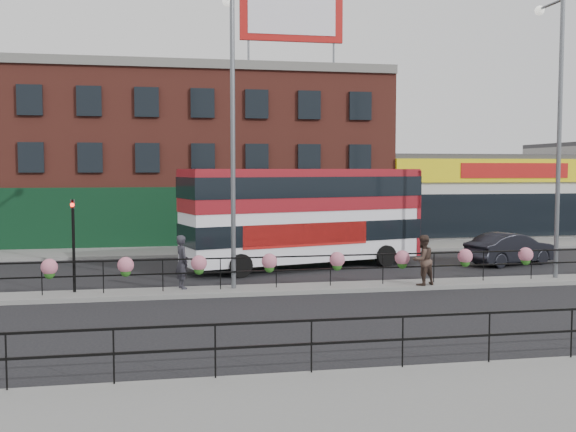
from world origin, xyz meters
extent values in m
plane|color=black|center=(0.00, 0.00, 0.00)|extent=(120.00, 120.00, 0.00)
cube|color=gray|center=(0.00, -12.00, 0.07)|extent=(60.00, 4.00, 0.15)
cube|color=gray|center=(0.00, 12.00, 0.07)|extent=(60.00, 4.00, 0.15)
cube|color=gray|center=(0.00, 0.00, 0.07)|extent=(60.00, 1.60, 0.15)
cube|color=gold|center=(0.00, -9.70, 0.01)|extent=(60.00, 0.10, 0.01)
cube|color=gold|center=(0.00, -9.88, 0.01)|extent=(60.00, 0.10, 0.01)
cube|color=brown|center=(-4.00, 20.00, 5.00)|extent=(25.00, 12.00, 10.00)
cube|color=#3F3F42|center=(-4.00, 20.00, 10.15)|extent=(25.00, 12.00, 0.30)
cube|color=black|center=(-4.00, 13.92, 1.70)|extent=(25.00, 0.25, 3.40)
cube|color=silver|center=(16.00, 20.00, 2.50)|extent=(15.00, 12.00, 5.00)
cube|color=#3F3F42|center=(16.00, 20.00, 5.15)|extent=(15.00, 12.00, 0.30)
cube|color=yellow|center=(16.00, 13.92, 4.30)|extent=(15.00, 0.25, 1.40)
cube|color=#AF1411|center=(16.00, 13.80, 4.30)|extent=(7.00, 0.10, 0.90)
cube|color=black|center=(16.00, 13.92, 1.60)|extent=(15.00, 0.25, 2.60)
cube|color=#AF1411|center=(2.50, 15.00, 13.20)|extent=(6.00, 0.25, 3.00)
cube|color=white|center=(2.50, 14.86, 13.20)|extent=(5.10, 0.04, 2.25)
cylinder|color=slate|center=(0.00, 15.00, 11.00)|extent=(0.12, 0.12, 1.40)
cylinder|color=slate|center=(5.00, 15.00, 11.00)|extent=(0.12, 0.12, 1.40)
cube|color=black|center=(0.00, 0.00, 1.25)|extent=(30.00, 0.05, 0.05)
cube|color=black|center=(0.00, 0.00, 0.76)|extent=(30.00, 0.05, 0.05)
cylinder|color=black|center=(-9.00, 0.00, 0.70)|extent=(0.04, 0.04, 1.10)
cylinder|color=black|center=(-7.00, 0.00, 0.70)|extent=(0.04, 0.04, 1.10)
cylinder|color=black|center=(-5.00, 0.00, 0.70)|extent=(0.04, 0.04, 1.10)
cylinder|color=black|center=(-3.00, 0.00, 0.70)|extent=(0.04, 0.04, 1.10)
cylinder|color=black|center=(-1.00, 0.00, 0.70)|extent=(0.04, 0.04, 1.10)
cylinder|color=black|center=(1.00, 0.00, 0.70)|extent=(0.04, 0.04, 1.10)
cylinder|color=black|center=(3.00, 0.00, 0.70)|extent=(0.04, 0.04, 1.10)
cylinder|color=black|center=(5.00, 0.00, 0.70)|extent=(0.04, 0.04, 1.10)
cylinder|color=black|center=(7.00, 0.00, 0.70)|extent=(0.04, 0.04, 1.10)
cylinder|color=black|center=(9.00, 0.00, 0.70)|extent=(0.04, 0.04, 1.10)
sphere|color=#C2677E|center=(-8.75, 0.00, 1.10)|extent=(0.56, 0.56, 0.56)
sphere|color=#245B19|center=(-8.75, 0.00, 0.87)|extent=(0.36, 0.36, 0.36)
sphere|color=#C2677E|center=(-6.25, 0.00, 1.10)|extent=(0.56, 0.56, 0.56)
sphere|color=#245B19|center=(-6.25, 0.00, 0.87)|extent=(0.36, 0.36, 0.36)
sphere|color=#C2677E|center=(-3.75, 0.00, 1.10)|extent=(0.56, 0.56, 0.56)
sphere|color=#245B19|center=(-3.75, 0.00, 0.87)|extent=(0.36, 0.36, 0.36)
sphere|color=#C2677E|center=(-1.25, 0.00, 1.10)|extent=(0.56, 0.56, 0.56)
sphere|color=#245B19|center=(-1.25, 0.00, 0.87)|extent=(0.36, 0.36, 0.36)
sphere|color=#C2677E|center=(1.25, 0.00, 1.10)|extent=(0.56, 0.56, 0.56)
sphere|color=#245B19|center=(1.25, 0.00, 0.87)|extent=(0.36, 0.36, 0.36)
sphere|color=#C2677E|center=(3.75, 0.00, 1.10)|extent=(0.56, 0.56, 0.56)
sphere|color=#245B19|center=(3.75, 0.00, 0.87)|extent=(0.36, 0.36, 0.36)
sphere|color=#C2677E|center=(6.25, 0.00, 1.10)|extent=(0.56, 0.56, 0.56)
sphere|color=#245B19|center=(6.25, 0.00, 0.87)|extent=(0.36, 0.36, 0.36)
sphere|color=#C2677E|center=(8.75, 0.00, 1.10)|extent=(0.56, 0.56, 0.56)
sphere|color=#245B19|center=(8.75, 0.00, 0.87)|extent=(0.36, 0.36, 0.36)
cube|color=black|center=(-2.00, -10.10, 1.25)|extent=(20.00, 0.05, 0.05)
cube|color=black|center=(-2.00, -10.10, 0.76)|extent=(20.00, 0.05, 0.05)
cylinder|color=black|center=(-8.00, -10.10, 0.70)|extent=(0.04, 0.04, 1.10)
cylinder|color=black|center=(-6.00, -10.10, 0.70)|extent=(0.04, 0.04, 1.10)
cylinder|color=black|center=(-4.00, -10.10, 0.70)|extent=(0.04, 0.04, 1.10)
cylinder|color=black|center=(-2.00, -10.10, 0.70)|extent=(0.04, 0.04, 1.10)
cylinder|color=black|center=(0.00, -10.10, 0.70)|extent=(0.04, 0.04, 1.10)
cylinder|color=black|center=(2.00, -10.10, 0.70)|extent=(0.04, 0.04, 1.10)
cylinder|color=black|center=(4.00, -10.10, 0.70)|extent=(0.04, 0.04, 1.10)
cube|color=white|center=(1.17, 5.41, 2.35)|extent=(11.02, 5.21, 3.91)
cube|color=maroon|center=(1.17, 5.41, 3.47)|extent=(11.10, 5.28, 1.76)
cube|color=black|center=(1.17, 5.41, 1.66)|extent=(11.12, 5.31, 0.88)
cube|color=black|center=(1.17, 5.41, 3.62)|extent=(11.15, 5.33, 0.88)
cube|color=maroon|center=(1.17, 5.41, 4.33)|extent=(11.02, 5.21, 0.12)
cube|color=maroon|center=(6.31, 6.83, 2.35)|extent=(0.86, 2.47, 3.91)
cube|color=#AF1411|center=(1.03, 4.09, 1.61)|extent=(5.67, 1.59, 0.98)
cylinder|color=black|center=(-1.90, 3.30, 0.49)|extent=(1.02, 0.54, 0.98)
cylinder|color=black|center=(-2.55, 5.66, 0.49)|extent=(1.02, 0.54, 0.98)
cylinder|color=black|center=(4.89, 5.17, 0.49)|extent=(1.02, 0.54, 0.98)
cylinder|color=black|center=(4.24, 7.53, 0.49)|extent=(1.02, 0.54, 0.98)
imported|color=black|center=(10.77, 4.73, 0.73)|extent=(4.06, 5.32, 1.46)
imported|color=#27272F|center=(-4.32, 0.43, 1.10)|extent=(0.96, 0.86, 1.90)
imported|color=#443229|center=(4.34, -0.52, 1.07)|extent=(1.34, 1.26, 1.84)
cylinder|color=slate|center=(-2.52, 0.14, 5.44)|extent=(0.17, 0.17, 10.57)
sphere|color=silver|center=(-2.52, 1.73, 10.56)|extent=(0.38, 0.38, 0.38)
cylinder|color=slate|center=(10.12, 0.13, 5.55)|extent=(0.17, 0.17, 10.80)
cylinder|color=slate|center=(10.12, 0.94, 10.84)|extent=(0.11, 1.62, 0.11)
sphere|color=silver|center=(10.12, 1.75, 10.78)|extent=(0.39, 0.39, 0.39)
cylinder|color=black|center=(-8.00, 0.40, 1.75)|extent=(0.10, 0.10, 3.20)
imported|color=black|center=(-8.00, 0.40, 3.35)|extent=(0.15, 0.18, 0.90)
sphere|color=#FF190C|center=(-8.00, 0.28, 3.17)|extent=(0.14, 0.14, 0.14)
camera|label=1|loc=(-5.06, -23.55, 4.39)|focal=42.00mm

